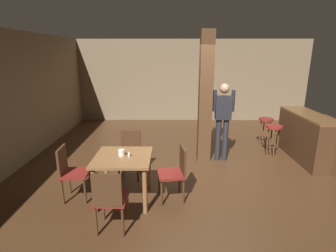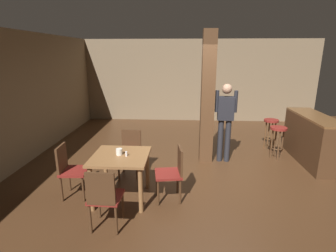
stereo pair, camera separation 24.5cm
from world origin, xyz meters
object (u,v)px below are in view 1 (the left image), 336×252
Objects in this scene: chair_east at (176,170)px; chair_west at (70,170)px; standing_person at (223,117)px; bar_counter at (303,136)px; bar_stool_near at (274,133)px; chair_south at (110,198)px; salt_shaker at (129,155)px; chair_north at (130,152)px; napkin_cup at (121,153)px; dining_table at (123,164)px; bar_stool_mid at (266,125)px.

chair_west is at bearing -179.89° from chair_east.
chair_east and chair_west have the same top height.
chair_west is 0.52× the size of standing_person.
chair_east is 0.49× the size of bar_counter.
chair_west reaches higher than bar_stool_near.
chair_south is 11.30× the size of salt_shaker.
chair_north reaches higher than bar_stool_near.
napkin_cup is (-0.86, -0.01, 0.31)m from chair_east.
bar_counter reaches higher than chair_north.
chair_south is 1.17m from chair_west.
dining_table is 1.00× the size of chair_west.
standing_person is (1.92, 1.67, 0.19)m from napkin_cup.
napkin_cup is at bearing -179.20° from chair_east.
dining_table is 0.86m from chair_north.
napkin_cup is at bearing -138.99° from standing_person.
chair_east reaches higher than bar_stool_near.
chair_south is 4.71m from bar_stool_mid.
dining_table is 1.00× the size of chair_north.
chair_south is (-0.04, -0.80, -0.12)m from dining_table.
chair_west is (-0.82, 0.83, 0.00)m from chair_south.
bar_counter is 2.45× the size of bar_stool_near.
salt_shaker is at bearing -139.35° from bar_stool_mid.
dining_table is 1.20× the size of bar_stool_near.
dining_table is at bearing 163.69° from salt_shaker.
salt_shaker is 3.60m from bar_stool_near.
salt_shaker is at bearing -175.06° from chair_east.
chair_south is 0.52× the size of standing_person.
standing_person is at bearing 52.16° from chair_south.
chair_north is at bearing 89.74° from napkin_cup.
chair_north is 1.18m from chair_west.
chair_north reaches higher than bar_stool_mid.
napkin_cup is 0.14m from salt_shaker.
chair_west reaches higher than salt_shaker.
salt_shaker is 0.05× the size of standing_person.
bar_counter is (2.90, 1.75, 0.02)m from chair_east.
salt_shaker is (0.11, -0.03, 0.18)m from dining_table.
chair_east is 1.00× the size of chair_west.
dining_table is 0.81m from chair_south.
bar_stool_mid is at bearing 38.97° from napkin_cup.
bar_counter is (3.76, 1.76, -0.28)m from napkin_cup.
chair_north reaches higher than salt_shaker.
dining_table is 0.85m from chair_east.
chair_east is 2.96m from bar_stool_near.
chair_north is at bearing -161.51° from bar_stool_near.
standing_person reaches higher than chair_south.
chair_north is 1.21× the size of bar_stool_mid.
chair_west reaches higher than dining_table.
chair_east is at bearing 0.80° from napkin_cup.
napkin_cup is (0.02, 0.83, 0.31)m from chair_south.
chair_east is 1.00× the size of chair_north.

